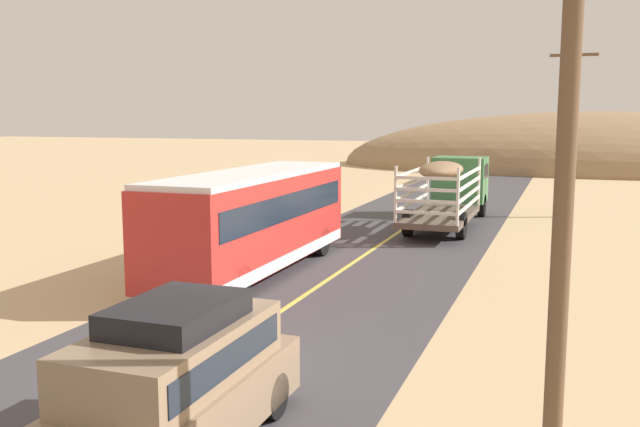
% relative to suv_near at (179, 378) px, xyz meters
% --- Properties ---
extents(ground_plane, '(240.00, 240.00, 0.00)m').
position_rel_suv_near_xyz_m(ground_plane, '(-1.50, 3.18, -1.15)').
color(ground_plane, tan).
extents(road_surface, '(8.00, 120.00, 0.02)m').
position_rel_suv_near_xyz_m(road_surface, '(-1.50, 3.18, -1.14)').
color(road_surface, '#423F44').
rests_on(road_surface, ground).
extents(road_centre_line, '(0.16, 117.60, 0.00)m').
position_rel_suv_near_xyz_m(road_centre_line, '(-1.50, 3.18, -1.13)').
color(road_centre_line, '#D8CC4C').
rests_on(road_centre_line, road_surface).
extents(suv_near, '(1.90, 4.62, 2.29)m').
position_rel_suv_near_xyz_m(suv_near, '(0.00, 0.00, 0.00)').
color(suv_near, '#8C7259').
rests_on(suv_near, road_surface).
extents(livestock_truck, '(2.53, 9.70, 3.02)m').
position_rel_suv_near_xyz_m(livestock_truck, '(0.16, 23.82, 0.64)').
color(livestock_truck, '#3F7F4C').
rests_on(livestock_truck, road_surface).
extents(bus, '(2.54, 10.00, 3.21)m').
position_rel_suv_near_xyz_m(bus, '(-4.03, 11.05, 0.60)').
color(bus, red).
rests_on(bus, road_surface).
extents(power_pole_near, '(2.20, 0.24, 7.81)m').
position_rel_suv_near_xyz_m(power_pole_near, '(5.17, 0.35, 3.04)').
color(power_pole_near, brown).
rests_on(power_pole_near, ground).
extents(power_pole_mid, '(2.20, 0.24, 8.40)m').
position_rel_suv_near_xyz_m(power_pole_mid, '(5.17, 27.30, 3.35)').
color(power_pole_mid, brown).
rests_on(power_pole_mid, ground).
extents(distant_hill, '(49.27, 25.10, 10.72)m').
position_rel_suv_near_xyz_m(distant_hill, '(7.58, 62.05, -1.15)').
color(distant_hill, '#957553').
rests_on(distant_hill, ground).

